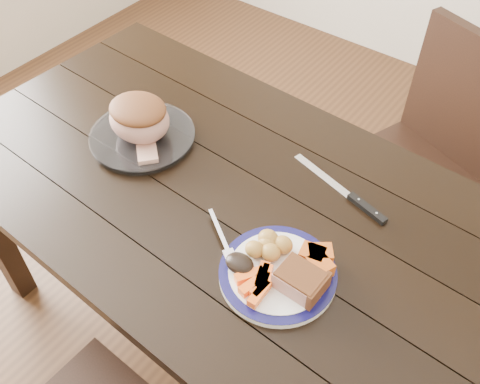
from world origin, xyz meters
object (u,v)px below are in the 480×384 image
Objects in this scene: pork_slice at (300,280)px; roast_joint at (139,119)px; chair_far at (428,151)px; dining_table at (221,210)px; dinner_plate at (278,274)px; carving_knife at (355,200)px; serving_platter at (143,137)px; fork at (223,241)px.

pork_slice is 0.56× the size of roast_joint.
chair_far is at bearing 48.92° from roast_joint.
chair_far reaches higher than dining_table.
roast_joint is at bearing 165.99° from pork_slice.
roast_joint is at bearing 165.07° from dinner_plate.
dinner_plate is at bearing -81.60° from carving_knife.
serving_platter reaches higher than dinner_plate.
chair_far reaches higher than serving_platter.
dining_table is 0.81m from chair_far.
dining_table is at bearing -2.50° from serving_platter.
dinner_plate is 0.86× the size of carving_knife.
carving_knife is (-0.02, -0.56, 0.23)m from chair_far.
roast_joint is (-0.58, 0.15, 0.07)m from dinner_plate.
chair_far reaches higher than roast_joint.
dining_table is at bearing 163.65° from fork.
pork_slice is 0.32× the size of carving_knife.
dinner_plate is 1.50× the size of roast_joint.
chair_far is 3.13× the size of serving_platter.
dinner_plate is (-0.05, -0.87, 0.23)m from chair_far.
dinner_plate is 0.07m from pork_slice.
serving_platter is at bearing 165.99° from pork_slice.
pork_slice is (0.34, -0.15, 0.14)m from dining_table.
dining_table is at bearing 153.22° from dinner_plate.
dining_table is 0.34m from roast_joint.
fork reaches higher than dinner_plate.
dining_table is 0.32m from serving_platter.
roast_joint reaches higher than dining_table.
pork_slice is (0.64, -0.16, 0.03)m from serving_platter.
fork is (-0.20, -0.88, 0.25)m from chair_far.
fork reaches higher than dining_table.
fork reaches higher than serving_platter.
pork_slice is 0.32m from carving_knife.
chair_far is 2.95× the size of carving_knife.
pork_slice is 0.22m from fork.
chair_far reaches higher than carving_knife.
serving_platter is at bearing 177.50° from dining_table.
chair_far is 5.87× the size of fork.
dinner_plate is 1.71× the size of fork.
pork_slice is at bearing 110.97° from chair_far.
chair_far is 9.25× the size of pork_slice.
dining_table is at bearing -137.13° from carving_knife.
fork is at bearing -179.63° from pork_slice.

